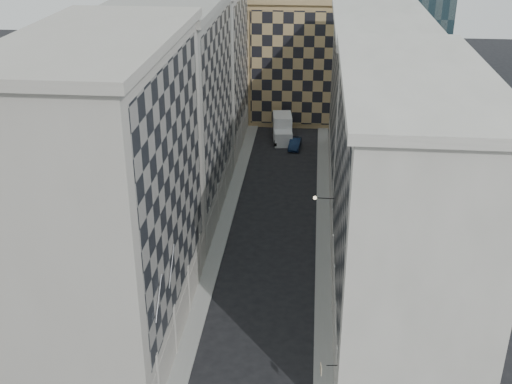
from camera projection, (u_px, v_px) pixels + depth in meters
The scene contains 13 objects.
sidewalk_west at pixel (225, 222), 68.79m from camera, with size 1.50×100.00×0.15m, color gray.
sidewalk_east at pixel (323, 226), 67.90m from camera, with size 1.50×100.00×0.15m, color gray.
bldg_left_a at pixel (111, 197), 47.14m from camera, with size 10.80×22.80×23.70m.
bldg_left_b at pixel (174, 111), 67.19m from camera, with size 10.80×22.80×22.70m.
bldg_left_c at pixel (208, 65), 87.23m from camera, with size 10.80×22.80×21.70m.
bldg_right_a at pixel (402, 203), 49.55m from camera, with size 10.80×26.80×20.70m.
bldg_right_b at pixel (376, 105), 74.09m from camera, with size 10.80×28.80×19.70m.
tan_block at pixel (304, 55), 98.36m from camera, with size 16.80×14.80×18.80m.
flagpoles_left at pixel (165, 281), 43.84m from camera, with size 0.10×6.33×2.33m.
bracket_lamp at pixel (317, 198), 59.96m from camera, with size 1.98×0.36×0.36m.
box_truck at pixel (282, 129), 91.15m from camera, with size 3.23×6.57×3.47m.
dark_car at pixel (295, 144), 88.37m from camera, with size 1.47×4.22×1.39m, color #101F3B.
shop_sign at pixel (322, 369), 41.99m from camera, with size 1.13×0.64×0.71m.
Camera 1 is at (3.74, -30.35, 32.17)m, focal length 45.00 mm.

